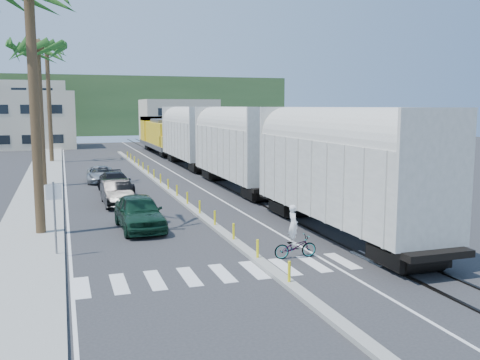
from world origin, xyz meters
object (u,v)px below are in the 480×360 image
at_px(car_lead, 139,212).
at_px(car_second, 117,193).
at_px(street_sign, 54,208).
at_px(cyclist, 295,241).

distance_m(car_lead, car_second, 6.92).
relative_size(street_sign, car_second, 0.66).
bearing_deg(street_sign, car_lead, 45.71).
bearing_deg(car_lead, cyclist, -55.90).
xyz_separation_m(car_second, cyclist, (5.47, -13.81, -0.06)).
xyz_separation_m(car_lead, cyclist, (5.06, -6.90, -0.16)).
bearing_deg(street_sign, cyclist, -18.93).
relative_size(car_lead, car_second, 1.10).
xyz_separation_m(street_sign, car_lead, (3.77, 3.87, -1.13)).
relative_size(street_sign, cyclist, 1.41).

